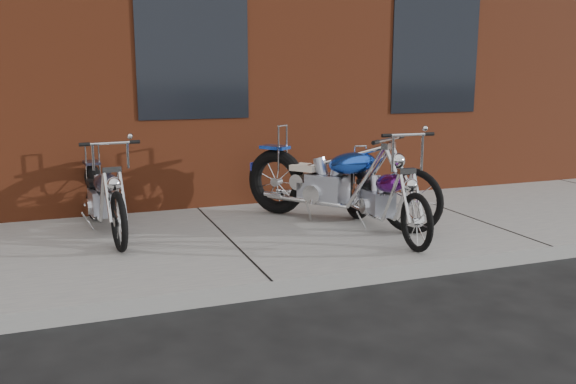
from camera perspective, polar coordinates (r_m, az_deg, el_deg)
name	(u,v)px	position (r m, az deg, el deg)	size (l,w,h in m)	color
ground	(272,298)	(5.25, -1.47, -9.91)	(120.00, 120.00, 0.00)	black
sidewalk	(227,244)	(6.59, -5.71, -4.83)	(22.00, 3.00, 0.15)	slate
chopper_purple	(382,199)	(6.71, 8.75, -0.69)	(0.50, 2.04, 1.14)	black
chopper_blue	(334,184)	(7.10, 4.36, 0.76)	(1.61, 2.09, 1.10)	black
chopper_third	(104,199)	(6.90, -16.85, -0.65)	(0.51, 2.09, 1.06)	black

